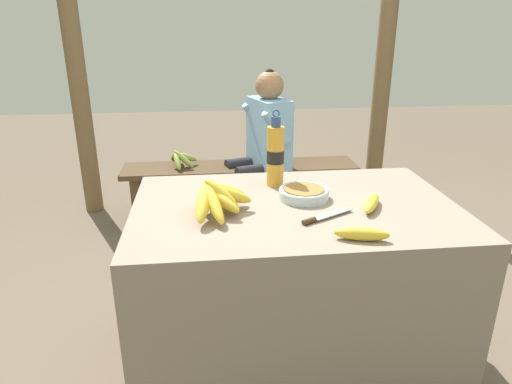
{
  "coord_description": "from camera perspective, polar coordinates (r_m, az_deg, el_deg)",
  "views": [
    {
      "loc": [
        -0.33,
        -1.62,
        1.43
      ],
      "look_at": [
        -0.15,
        0.05,
        0.79
      ],
      "focal_mm": 32.0,
      "sensor_mm": 36.0,
      "label": 1
    }
  ],
  "objects": [
    {
      "name": "loose_banana_front",
      "position": [
        1.53,
        13.06,
        -5.12
      ],
      "size": [
        0.19,
        0.09,
        0.04
      ],
      "rotation": [
        0.0,
        0.0,
        -0.25
      ],
      "color": "gold",
      "rests_on": "market_counter"
    },
    {
      "name": "support_post_near",
      "position": [
        3.62,
        -21.89,
        16.48
      ],
      "size": [
        0.13,
        0.13,
        2.49
      ],
      "color": "brown",
      "rests_on": "ground_plane"
    },
    {
      "name": "market_counter",
      "position": [
        1.96,
        4.6,
        -11.77
      ],
      "size": [
        1.27,
        0.82,
        0.75
      ],
      "color": "gray",
      "rests_on": "ground_plane"
    },
    {
      "name": "wooden_bench",
      "position": [
        3.27,
        -1.93,
        2.12
      ],
      "size": [
        1.66,
        0.32,
        0.46
      ],
      "color": "#4C3823",
      "rests_on": "ground_plane"
    },
    {
      "name": "water_bottle",
      "position": [
        1.95,
        2.44,
        4.64
      ],
      "size": [
        0.07,
        0.07,
        0.33
      ],
      "color": "gold",
      "rests_on": "market_counter"
    },
    {
      "name": "seated_vendor",
      "position": [
        3.17,
        0.84,
        6.66
      ],
      "size": [
        0.46,
        0.43,
        1.12
      ],
      "rotation": [
        0.0,
        0.0,
        3.45
      ],
      "color": "#232328",
      "rests_on": "ground_plane"
    },
    {
      "name": "knife",
      "position": [
        1.66,
        8.08,
        -3.16
      ],
      "size": [
        0.21,
        0.13,
        0.02
      ],
      "rotation": [
        0.0,
        0.0,
        0.5
      ],
      "color": "#BCBCC1",
      "rests_on": "market_counter"
    },
    {
      "name": "ground_plane",
      "position": [
        2.19,
        4.3,
        -20.09
      ],
      "size": [
        12.0,
        12.0,
        0.0
      ],
      "primitive_type": "plane",
      "color": "brown"
    },
    {
      "name": "support_post_far",
      "position": [
        3.76,
        15.91,
        17.25
      ],
      "size": [
        0.13,
        0.13,
        2.49
      ],
      "color": "brown",
      "rests_on": "ground_plane"
    },
    {
      "name": "serving_bowl",
      "position": [
        1.85,
        6.0,
        -0.09
      ],
      "size": [
        0.2,
        0.2,
        0.04
      ],
      "color": "silver",
      "rests_on": "market_counter"
    },
    {
      "name": "loose_banana_side",
      "position": [
        1.79,
        14.25,
        -1.34
      ],
      "size": [
        0.13,
        0.19,
        0.04
      ],
      "rotation": [
        0.0,
        0.0,
        1.06
      ],
      "color": "gold",
      "rests_on": "market_counter"
    },
    {
      "name": "banana_bunch_ripe",
      "position": [
        1.7,
        -5.04,
        -0.33
      ],
      "size": [
        0.23,
        0.34,
        0.15
      ],
      "color": "#4C381E",
      "rests_on": "market_counter"
    },
    {
      "name": "banana_bunch_green",
      "position": [
        3.24,
        -9.43,
        4.22
      ],
      "size": [
        0.2,
        0.27,
        0.14
      ],
      "color": "#4C381E",
      "rests_on": "wooden_bench"
    }
  ]
}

